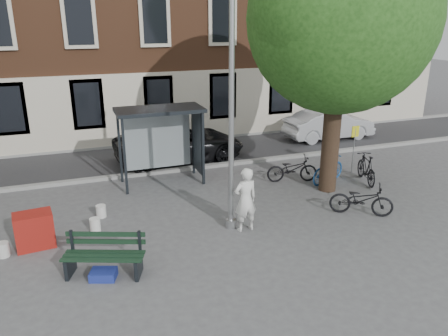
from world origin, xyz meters
TOP-DOWN VIEW (x-y plane):
  - ground at (0.00, 0.00)m, footprint 90.00×90.00m
  - road at (0.00, 7.00)m, footprint 40.00×4.00m
  - curb_near at (0.00, 5.00)m, footprint 40.00×0.25m
  - curb_far at (0.00, 9.00)m, footprint 40.00×0.25m
  - lamppost at (0.00, 0.00)m, footprint 0.28×0.35m
  - tree_right at (4.01, 1.38)m, footprint 5.76×5.60m
  - bus_shelter at (-0.61, 4.11)m, footprint 2.85×1.45m
  - painter at (0.31, -0.26)m, footprint 0.68×0.47m
  - bench at (-3.43, -1.15)m, footprint 1.85×1.16m
  - bike_a at (3.26, 2.59)m, footprint 1.85×1.04m
  - bike_b at (4.39, 2.08)m, footprint 1.73×1.07m
  - bike_c at (3.83, -0.50)m, footprint 1.83×1.51m
  - bike_d at (5.63, 1.65)m, footprint 0.98×1.76m
  - car_dark at (0.22, 6.26)m, footprint 5.29×2.73m
  - car_silver at (7.61, 7.06)m, footprint 4.24×1.49m
  - red_stand at (-4.94, 0.69)m, footprint 0.96×0.69m
  - blue_crate at (-3.50, -1.35)m, footprint 0.65×0.56m
  - bucket_a at (-5.65, 0.44)m, footprint 0.35×0.35m
  - bucket_b at (-3.48, 1.07)m, footprint 0.31×0.31m
  - bucket_c at (-3.25, 1.90)m, footprint 0.35×0.35m
  - notice_sign at (5.81, 2.67)m, footprint 0.30×0.04m

SIDE VIEW (x-z plane):
  - ground at x=0.00m, z-range 0.00..0.00m
  - road at x=0.00m, z-range 0.00..0.01m
  - curb_near at x=0.00m, z-range 0.00..0.12m
  - curb_far at x=0.00m, z-range 0.00..0.12m
  - blue_crate at x=-3.50m, z-range 0.00..0.20m
  - bucket_a at x=-5.65m, z-range 0.00..0.36m
  - bucket_b at x=-3.48m, z-range 0.00..0.36m
  - bucket_c at x=-3.25m, z-range 0.00..0.36m
  - bench at x=-3.43m, z-range -0.04..0.88m
  - red_stand at x=-4.94m, z-range 0.00..0.90m
  - bike_a at x=3.26m, z-range 0.00..0.92m
  - bike_c at x=3.83m, z-range 0.00..0.94m
  - bike_b at x=4.39m, z-range 0.00..1.01m
  - bike_d at x=5.63m, z-range 0.00..1.02m
  - car_silver at x=7.61m, z-range 0.00..1.39m
  - car_dark at x=0.22m, z-range 0.00..1.43m
  - painter at x=0.31m, z-range 0.00..1.77m
  - notice_sign at x=5.81m, z-range 0.36..2.12m
  - bus_shelter at x=-0.61m, z-range 0.61..3.23m
  - lamppost at x=0.00m, z-range -0.27..5.84m
  - tree_right at x=4.01m, z-range 1.52..9.72m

